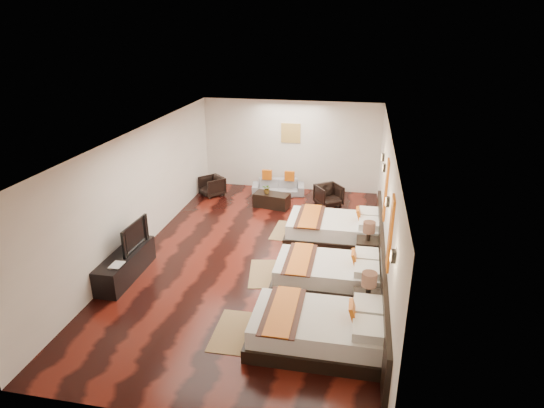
% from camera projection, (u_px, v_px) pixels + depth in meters
% --- Properties ---
extents(floor, '(5.50, 9.50, 0.01)m').
position_uv_depth(floor, '(258.00, 256.00, 10.55)').
color(floor, black).
rests_on(floor, ground).
extents(ceiling, '(5.50, 9.50, 0.01)m').
position_uv_depth(ceiling, '(256.00, 136.00, 9.52)').
color(ceiling, white).
rests_on(ceiling, floor).
extents(back_wall, '(5.50, 0.01, 2.80)m').
position_uv_depth(back_wall, '(291.00, 146.00, 14.37)').
color(back_wall, silver).
rests_on(back_wall, floor).
extents(left_wall, '(0.01, 9.50, 2.80)m').
position_uv_depth(left_wall, '(139.00, 191.00, 10.52)').
color(left_wall, silver).
rests_on(left_wall, floor).
extents(right_wall, '(0.01, 9.50, 2.80)m').
position_uv_depth(right_wall, '(386.00, 208.00, 9.54)').
color(right_wall, silver).
rests_on(right_wall, floor).
extents(headboard_panel, '(0.08, 6.60, 0.90)m').
position_uv_depth(headboard_panel, '(381.00, 267.00, 9.17)').
color(headboard_panel, black).
rests_on(headboard_panel, floor).
extents(bed_near, '(2.27, 1.43, 0.87)m').
position_uv_depth(bed_near, '(320.00, 330.00, 7.56)').
color(bed_near, black).
rests_on(bed_near, floor).
extents(bed_mid, '(2.17, 1.36, 0.83)m').
position_uv_depth(bed_mid, '(329.00, 273.00, 9.27)').
color(bed_mid, black).
rests_on(bed_mid, floor).
extents(bed_far, '(2.34, 1.47, 0.89)m').
position_uv_depth(bed_far, '(336.00, 229.00, 11.19)').
color(bed_far, black).
rests_on(bed_far, floor).
extents(nightstand_a, '(0.50, 0.50, 0.99)m').
position_uv_depth(nightstand_a, '(367.00, 305.00, 8.12)').
color(nightstand_a, black).
rests_on(nightstand_a, floor).
extents(nightstand_b, '(0.50, 0.50, 0.98)m').
position_uv_depth(nightstand_b, '(367.00, 249.00, 10.15)').
color(nightstand_b, black).
rests_on(nightstand_b, floor).
extents(jute_mat_near, '(0.77, 1.21, 0.01)m').
position_uv_depth(jute_mat_near, '(236.00, 332.00, 7.97)').
color(jute_mat_near, '#97774C').
rests_on(jute_mat_near, floor).
extents(jute_mat_mid, '(0.94, 1.31, 0.01)m').
position_uv_depth(jute_mat_mid, '(267.00, 274.00, 9.81)').
color(jute_mat_mid, '#97774C').
rests_on(jute_mat_mid, floor).
extents(jute_mat_far, '(0.80, 1.23, 0.01)m').
position_uv_depth(jute_mat_far, '(288.00, 231.00, 11.81)').
color(jute_mat_far, '#97774C').
rests_on(jute_mat_far, floor).
extents(tv_console, '(0.50, 1.80, 0.55)m').
position_uv_depth(tv_console, '(126.00, 265.00, 9.61)').
color(tv_console, black).
rests_on(tv_console, floor).
extents(tv, '(0.17, 1.02, 0.59)m').
position_uv_depth(tv, '(131.00, 235.00, 9.64)').
color(tv, black).
rests_on(tv, tv_console).
extents(book, '(0.23, 0.31, 0.03)m').
position_uv_depth(book, '(111.00, 265.00, 9.03)').
color(book, black).
rests_on(book, tv_console).
extents(figurine, '(0.40, 0.40, 0.38)m').
position_uv_depth(figurine, '(139.00, 230.00, 10.10)').
color(figurine, brown).
rests_on(figurine, tv_console).
extents(sofa, '(1.67, 0.87, 0.46)m').
position_uv_depth(sofa, '(278.00, 187.00, 14.26)').
color(sofa, gray).
rests_on(sofa, floor).
extents(armchair_left, '(0.91, 0.91, 0.59)m').
position_uv_depth(armchair_left, '(212.00, 186.00, 14.15)').
color(armchair_left, black).
rests_on(armchair_left, floor).
extents(armchair_right, '(0.94, 0.95, 0.63)m').
position_uv_depth(armchair_right, '(329.00, 195.00, 13.35)').
color(armchair_right, black).
rests_on(armchair_right, floor).
extents(coffee_table, '(1.07, 0.68, 0.40)m').
position_uv_depth(coffee_table, '(272.00, 200.00, 13.31)').
color(coffee_table, black).
rests_on(coffee_table, floor).
extents(table_plant, '(0.30, 0.28, 0.28)m').
position_uv_depth(table_plant, '(267.00, 189.00, 13.20)').
color(table_plant, '#2C5B1E').
rests_on(table_plant, coffee_table).
extents(orange_panel_a, '(0.04, 0.40, 1.30)m').
position_uv_depth(orange_panel_a, '(390.00, 234.00, 7.70)').
color(orange_panel_a, '#D86014').
rests_on(orange_panel_a, right_wall).
extents(orange_panel_b, '(0.04, 0.40, 1.30)m').
position_uv_depth(orange_panel_b, '(386.00, 190.00, 9.71)').
color(orange_panel_b, '#D86014').
rests_on(orange_panel_b, right_wall).
extents(sconce_near, '(0.07, 0.12, 0.18)m').
position_uv_depth(sconce_near, '(393.00, 256.00, 6.65)').
color(sconce_near, black).
rests_on(sconce_near, right_wall).
extents(sconce_mid, '(0.07, 0.12, 0.18)m').
position_uv_depth(sconce_mid, '(387.00, 202.00, 8.65)').
color(sconce_mid, black).
rests_on(sconce_mid, right_wall).
extents(sconce_far, '(0.07, 0.12, 0.18)m').
position_uv_depth(sconce_far, '(384.00, 168.00, 10.66)').
color(sconce_far, black).
rests_on(sconce_far, right_wall).
extents(sconce_lounge, '(0.07, 0.12, 0.18)m').
position_uv_depth(sconce_lounge, '(383.00, 157.00, 11.48)').
color(sconce_lounge, black).
rests_on(sconce_lounge, right_wall).
extents(gold_artwork, '(0.60, 0.04, 0.60)m').
position_uv_depth(gold_artwork, '(291.00, 133.00, 14.20)').
color(gold_artwork, '#AD873F').
rests_on(gold_artwork, back_wall).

